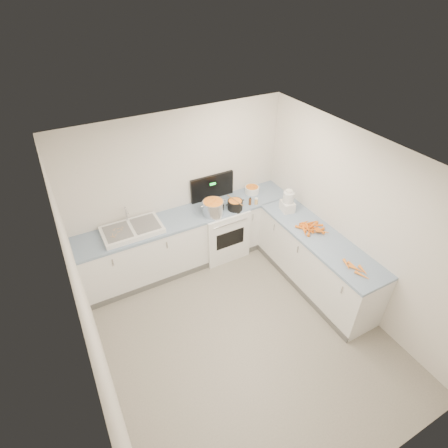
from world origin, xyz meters
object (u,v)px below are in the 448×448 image
mixing_bowl (252,190)px  stove (221,229)px  spice_jar (256,201)px  extract_bottle (250,202)px  sink (132,230)px  steel_pot (213,208)px  black_pot (235,205)px  food_processor (288,202)px

mixing_bowl → stove: bearing=-169.9°
mixing_bowl → spice_jar: size_ratio=2.52×
stove → extract_bottle: size_ratio=11.76×
stove → sink: bearing=179.4°
stove → sink: 1.54m
steel_pot → spice_jar: steel_pot is taller
spice_jar → extract_bottle: bearing=163.3°
black_pot → spice_jar: (0.37, -0.04, -0.02)m
sink → black_pot: bearing=-6.9°
black_pot → stove: bearing=133.4°
extract_bottle → stove: bearing=157.1°
mixing_bowl → spice_jar: mixing_bowl is taller
black_pot → sink: bearing=173.1°
extract_bottle → spice_jar: extract_bottle is taller
steel_pot → mixing_bowl: bearing=16.5°
black_pot → steel_pot: bearing=173.5°
sink → steel_pot: 1.26m
stove → steel_pot: bearing=-145.2°
stove → mixing_bowl: stove is taller
black_pot → food_processor: size_ratio=0.65×
spice_jar → food_processor: size_ratio=0.26×
food_processor → spice_jar: bearing=129.9°
steel_pot → spice_jar: 0.75m
stove → steel_pot: 0.62m
spice_jar → steel_pot: bearing=173.8°
mixing_bowl → extract_bottle: size_ratio=2.11×
sink → black_pot: size_ratio=3.56×
sink → mixing_bowl: (2.12, 0.10, 0.02)m
stove → mixing_bowl: bearing=10.1°
steel_pot → extract_bottle: steel_pot is taller
steel_pot → food_processor: (1.07, -0.47, 0.06)m
stove → food_processor: 1.23m
stove → extract_bottle: bearing=-22.9°
steel_pot → food_processor: bearing=-23.9°
sink → food_processor: 2.41m
black_pot → mixing_bowl: bearing=30.7°
black_pot → spice_jar: bearing=-5.8°
mixing_bowl → food_processor: bearing=-74.6°
stove → black_pot: 0.59m
black_pot → mixing_bowl: size_ratio=0.99×
sink → black_pot: 1.63m
sink → spice_jar: (1.99, -0.23, 0.01)m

